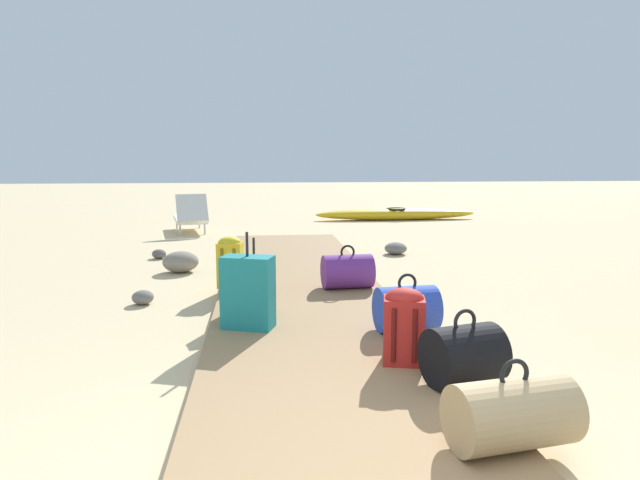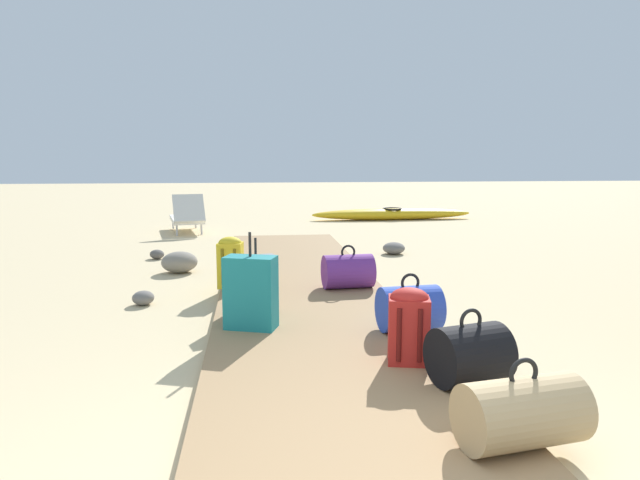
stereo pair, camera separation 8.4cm
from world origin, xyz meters
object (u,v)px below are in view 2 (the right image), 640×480
duffel_bag_purple (348,271)px  kayak (392,214)px  suitcase_grey (256,283)px  duffel_bag_tan (521,412)px  duffel_bag_blue (410,308)px  backpack_yellow (230,261)px  backpack_red (409,323)px  lounge_chair (187,217)px  suitcase_teal (251,292)px  duffel_bag_black (469,354)px

duffel_bag_purple → kayak: 7.85m
suitcase_grey → duffel_bag_tan: bearing=-64.5°
duffel_bag_blue → suitcase_grey: suitcase_grey is taller
duffel_bag_tan → duffel_bag_purple: size_ratio=1.16×
backpack_yellow → backpack_red: 2.83m
duffel_bag_tan → suitcase_grey: size_ratio=0.96×
lounge_chair → backpack_yellow: bearing=-78.6°
duffel_bag_tan → lounge_chair: (-2.68, 9.11, 0.07)m
suitcase_teal → duffel_bag_purple: suitcase_teal is taller
duffel_bag_black → duffel_bag_tan: size_ratio=0.80×
backpack_yellow → suitcase_grey: bearing=-73.8°
duffel_bag_purple → kayak: (2.39, 7.48, -0.13)m
suitcase_grey → backpack_yellow: bearing=106.2°
backpack_yellow → suitcase_teal: (0.23, -1.55, 0.01)m
backpack_yellow → lounge_chair: lounge_chair is taller
backpack_yellow → suitcase_teal: suitcase_teal is taller
lounge_chair → duffel_bag_black: bearing=-71.9°
duffel_bag_blue → duffel_bag_purple: 1.61m
suitcase_grey → duffel_bag_purple: (1.02, 0.78, -0.07)m
duffel_bag_purple → duffel_bag_black: bearing=-83.2°
backpack_yellow → duffel_bag_blue: backpack_yellow is taller
duffel_bag_blue → suitcase_grey: (-1.28, 0.81, 0.07)m
backpack_yellow → suitcase_grey: size_ratio=0.83×
duffel_bag_blue → kayak: size_ratio=0.13×
backpack_yellow → duffel_bag_purple: size_ratio=1.00×
lounge_chair → backpack_red: bearing=-72.9°
kayak → backpack_yellow: bearing=-116.9°
duffel_bag_tan → suitcase_teal: 2.54m
duffel_bag_purple → suitcase_grey: bearing=-142.8°
duffel_bag_purple → duffel_bag_blue: bearing=-81.0°
kayak → suitcase_grey: bearing=-112.5°
suitcase_teal → duffel_bag_purple: 1.74m
duffel_bag_blue → duffel_bag_tan: duffel_bag_blue is taller
suitcase_grey → kayak: 8.93m
duffel_bag_blue → kayak: (2.14, 9.07, -0.13)m
kayak → duffel_bag_blue: bearing=-103.3°
backpack_yellow → duffel_bag_blue: size_ratio=1.09×
duffel_bag_black → duffel_bag_tan: bearing=-93.1°
duffel_bag_tan → backpack_red: (-0.24, 1.20, 0.11)m
duffel_bag_purple → backpack_red: size_ratio=1.07×
backpack_yellow → duffel_bag_black: bearing=-60.8°
duffel_bag_tan → lounge_chair: size_ratio=0.41×
duffel_bag_black → suitcase_teal: bearing=135.8°
duffel_bag_blue → backpack_red: bearing=-106.5°
duffel_bag_tan → backpack_red: bearing=101.3°
suitcase_grey → backpack_red: bearing=-55.2°
duffel_bag_blue → duffel_bag_tan: bearing=-89.2°
duffel_bag_purple → backpack_red: 2.31m
duffel_bag_black → duffel_bag_purple: 2.74m
suitcase_teal → kayak: suitcase_teal is taller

